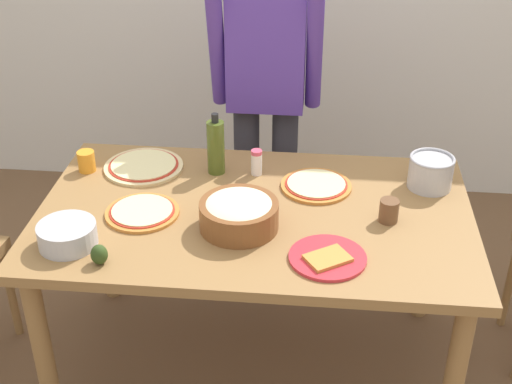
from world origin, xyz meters
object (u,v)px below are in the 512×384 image
popcorn_bowl (239,213)px  mixing_bowl_steel (67,235)px  avocado (99,254)px  cup_orange (86,161)px  pizza_second_cooked (316,185)px  steel_pot (431,172)px  cup_small_brown (389,211)px  person_cook (266,87)px  plate_with_slice (328,258)px  pizza_raw_on_board (144,166)px  pizza_cooked_on_tray (142,212)px  olive_oil_bottle (216,147)px  dining_table (255,231)px  salt_shaker (257,162)px

popcorn_bowl → mixing_bowl_steel: (-0.57, -0.16, -0.02)m
avocado → cup_orange: bearing=110.9°
pizza_second_cooked → popcorn_bowl: size_ratio=0.98×
popcorn_bowl → steel_pot: size_ratio=1.61×
pizza_second_cooked → cup_orange: bearing=177.2°
avocado → cup_small_brown: bearing=20.3°
person_cook → plate_with_slice: person_cook is taller
cup_small_brown → pizza_raw_on_board: bearing=162.6°
pizza_cooked_on_tray → steel_pot: size_ratio=1.56×
pizza_cooked_on_tray → olive_oil_bottle: size_ratio=1.06×
popcorn_bowl → plate_with_slice: bearing=-27.6°
pizza_raw_on_board → plate_with_slice: 0.94m
pizza_second_cooked → steel_pot: steel_pot is taller
person_cook → steel_pot: size_ratio=9.34×
dining_table → popcorn_bowl: size_ratio=5.71×
dining_table → steel_pot: bearing=20.2°
person_cook → olive_oil_bottle: 0.51m
cup_orange → salt_shaker: size_ratio=0.80×
pizza_second_cooked → salt_shaker: size_ratio=2.60×
plate_with_slice → salt_shaker: 0.63m
mixing_bowl_steel → steel_pot: size_ratio=1.15×
dining_table → avocado: (-0.47, -0.38, 0.13)m
avocado → plate_with_slice: bearing=7.2°
mixing_bowl_steel → salt_shaker: (0.59, 0.56, 0.01)m
steel_pot → plate_with_slice: bearing=-126.4°
plate_with_slice → mixing_bowl_steel: (-0.88, -0.00, 0.03)m
pizza_second_cooked → steel_pot: (0.44, 0.05, 0.06)m
dining_table → pizza_cooked_on_tray: pizza_cooked_on_tray is taller
pizza_second_cooked → pizza_raw_on_board: bearing=172.9°
pizza_cooked_on_tray → salt_shaker: size_ratio=2.55×
dining_table → salt_shaker: size_ratio=15.09×
plate_with_slice → popcorn_bowl: bearing=152.4°
steel_pot → cup_small_brown: size_ratio=2.04×
popcorn_bowl → cup_orange: 0.75m
pizza_raw_on_board → popcorn_bowl: bearing=-42.2°
pizza_cooked_on_tray → pizza_second_cooked: 0.68m
dining_table → cup_small_brown: (0.48, -0.02, 0.13)m
pizza_second_cooked → cup_small_brown: cup_small_brown is taller
pizza_second_cooked → olive_oil_bottle: size_ratio=1.08×
plate_with_slice → popcorn_bowl: 0.36m
avocado → olive_oil_bottle: bearing=66.2°
dining_table → olive_oil_bottle: bearing=123.2°
cup_orange → avocado: 0.66m
dining_table → cup_orange: cup_orange is taller
pizza_second_cooked → mixing_bowl_steel: size_ratio=1.38×
pizza_second_cooked → mixing_bowl_steel: 0.96m
dining_table → pizza_second_cooked: pizza_second_cooked is taller
olive_oil_bottle → avocado: (-0.29, -0.66, -0.08)m
pizza_cooked_on_tray → popcorn_bowl: (0.36, -0.05, 0.05)m
cup_orange → pizza_cooked_on_tray: bearing=-45.4°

